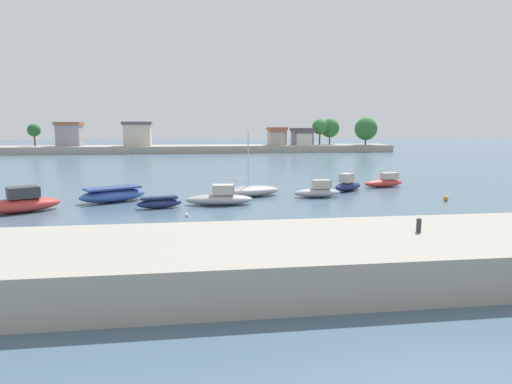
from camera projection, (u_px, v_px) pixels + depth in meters
name	position (u px, v px, depth m)	size (l,w,h in m)	color
ground_plane	(205.00, 237.00, 23.68)	(400.00, 400.00, 0.00)	#476075
seawall_embankment	(208.00, 262.00, 16.65)	(77.71, 6.98, 1.70)	#9E998C
mooring_bollard	(419.00, 225.00, 17.85)	(0.20, 0.20, 0.59)	#2D2D33
moored_boat_0	(21.00, 203.00, 30.54)	(5.72, 4.43, 1.84)	#C63833
moored_boat_1	(113.00, 195.00, 34.83)	(5.72, 4.38, 1.22)	#3856A8
moored_boat_2	(159.00, 203.00, 32.12)	(3.51, 1.67, 0.86)	navy
moored_boat_3	(220.00, 198.00, 33.51)	(5.40, 2.11, 1.60)	#9E9EA3
moored_boat_4	(250.00, 191.00, 37.55)	(5.94, 3.59, 5.76)	#9E9EA3
moored_boat_5	(318.00, 191.00, 37.10)	(4.10, 1.48, 1.52)	#9E9EA3
moored_boat_6	(348.00, 185.00, 40.79)	(3.77, 3.24, 1.70)	navy
moored_boat_7	(385.00, 182.00, 43.48)	(4.74, 2.38, 1.45)	#C63833
mooring_buoy_0	(187.00, 215.00, 29.09)	(0.26, 0.26, 0.26)	white
mooring_buoy_1	(446.00, 198.00, 35.29)	(0.43, 0.43, 0.43)	orange
distant_shoreline	(220.00, 143.00, 102.64)	(93.52, 10.39, 8.39)	#9E998C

